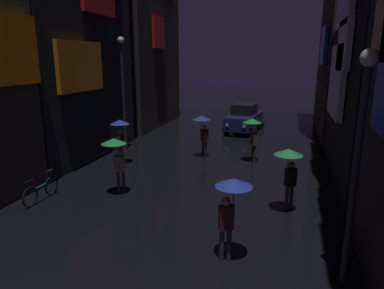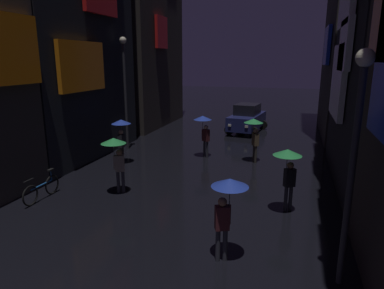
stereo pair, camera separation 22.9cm
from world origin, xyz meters
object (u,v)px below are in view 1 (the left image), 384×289
(bicycle_parked_at_storefront, at_px, (42,190))
(pedestrian_far_right_blue, at_px, (231,197))
(streetlamp_left_far, at_px, (123,82))
(pedestrian_foreground_left_blue, at_px, (120,130))
(pedestrian_foreground_right_green, at_px, (116,150))
(pedestrian_midstreet_left_green, at_px, (289,162))
(pedestrian_near_crossing_blue, at_px, (202,125))
(streetlamp_right_near, at_px, (359,143))
(pedestrian_midstreet_centre_green, at_px, (253,128))
(car_distant, at_px, (244,118))

(bicycle_parked_at_storefront, bearing_deg, pedestrian_far_right_blue, -14.56)
(pedestrian_far_right_blue, xyz_separation_m, bicycle_parked_at_storefront, (-6.99, 1.82, -1.28))
(streetlamp_left_far, bearing_deg, pedestrian_foreground_left_blue, -67.69)
(pedestrian_foreground_right_green, bearing_deg, pedestrian_foreground_left_blue, 115.31)
(pedestrian_midstreet_left_green, xyz_separation_m, bicycle_parked_at_storefront, (-8.30, -1.47, -1.28))
(pedestrian_near_crossing_blue, xyz_separation_m, streetlamp_right_near, (5.54, -8.93, 1.53))
(bicycle_parked_at_storefront, bearing_deg, streetlamp_right_near, -11.65)
(pedestrian_midstreet_centre_green, bearing_deg, pedestrian_midstreet_left_green, -72.21)
(bicycle_parked_at_storefront, bearing_deg, streetlamp_left_far, 93.13)
(pedestrian_far_right_blue, distance_m, pedestrian_foreground_right_green, 5.64)
(bicycle_parked_at_storefront, height_order, streetlamp_left_far, streetlamp_left_far)
(pedestrian_near_crossing_blue, distance_m, pedestrian_foreground_right_green, 5.94)
(pedestrian_midstreet_centre_green, relative_size, pedestrian_near_crossing_blue, 1.00)
(car_distant, bearing_deg, pedestrian_foreground_left_blue, -116.88)
(pedestrian_far_right_blue, xyz_separation_m, car_distant, (-1.71, 15.67, -0.74))
(pedestrian_midstreet_centre_green, distance_m, streetlamp_left_far, 7.29)
(pedestrian_midstreet_centre_green, bearing_deg, bicycle_parked_at_storefront, -134.04)
(pedestrian_foreground_right_green, xyz_separation_m, streetlamp_left_far, (-2.69, 6.02, 2.04))
(pedestrian_foreground_left_blue, xyz_separation_m, pedestrian_far_right_blue, (6.34, -6.54, 0.00))
(pedestrian_far_right_blue, relative_size, bicycle_parked_at_storefront, 1.16)
(pedestrian_foreground_left_blue, distance_m, pedestrian_midstreet_centre_green, 6.28)
(car_distant, relative_size, streetlamp_right_near, 0.85)
(pedestrian_midstreet_left_green, height_order, bicycle_parked_at_storefront, pedestrian_midstreet_left_green)
(pedestrian_midstreet_left_green, height_order, car_distant, pedestrian_midstreet_left_green)
(pedestrian_foreground_right_green, height_order, car_distant, pedestrian_foreground_right_green)
(pedestrian_foreground_left_blue, relative_size, streetlamp_left_far, 0.35)
(pedestrian_far_right_blue, distance_m, car_distant, 15.78)
(pedestrian_foreground_right_green, relative_size, pedestrian_midstreet_left_green, 1.00)
(pedestrian_foreground_right_green, distance_m, bicycle_parked_at_storefront, 2.92)
(pedestrian_foreground_left_blue, height_order, pedestrian_foreground_right_green, same)
(pedestrian_midstreet_left_green, bearing_deg, streetlamp_right_near, -69.30)
(pedestrian_foreground_left_blue, height_order, streetlamp_left_far, streetlamp_left_far)
(pedestrian_near_crossing_blue, bearing_deg, pedestrian_midstreet_centre_green, -3.26)
(car_distant, bearing_deg, bicycle_parked_at_storefront, -110.87)
(pedestrian_midstreet_left_green, bearing_deg, pedestrian_midstreet_centre_green, 107.79)
(pedestrian_foreground_left_blue, distance_m, pedestrian_foreground_right_green, 3.81)
(pedestrian_foreground_right_green, xyz_separation_m, pedestrian_midstreet_left_green, (6.01, 0.18, 0.00))
(pedestrian_near_crossing_blue, bearing_deg, bicycle_parked_at_storefront, -120.30)
(pedestrian_foreground_left_blue, relative_size, car_distant, 0.49)
(bicycle_parked_at_storefront, bearing_deg, pedestrian_foreground_left_blue, 82.08)
(pedestrian_midstreet_left_green, distance_m, streetlamp_right_near, 3.99)
(streetlamp_right_near, bearing_deg, car_distant, 105.26)
(streetlamp_right_near, xyz_separation_m, streetlamp_left_far, (-10.00, 9.29, 0.51))
(pedestrian_foreground_right_green, distance_m, streetlamp_right_near, 8.15)
(pedestrian_near_crossing_blue, distance_m, pedestrian_far_right_blue, 9.25)
(pedestrian_midstreet_centre_green, xyz_separation_m, streetlamp_right_near, (3.02, -8.79, 1.53))
(bicycle_parked_at_storefront, height_order, streetlamp_right_near, streetlamp_right_near)
(pedestrian_foreground_left_blue, relative_size, pedestrian_near_crossing_blue, 1.00)
(pedestrian_far_right_blue, height_order, pedestrian_midstreet_left_green, same)
(pedestrian_foreground_left_blue, xyz_separation_m, pedestrian_midstreet_left_green, (7.64, -3.26, 0.00))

